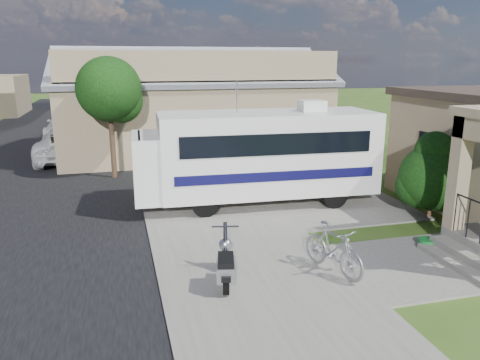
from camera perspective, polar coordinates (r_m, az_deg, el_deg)
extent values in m
plane|color=#254512|center=(10.86, 6.04, -9.70)|extent=(120.00, 120.00, 0.00)
cube|color=black|center=(20.11, -25.61, 0.31)|extent=(9.00, 80.00, 0.02)
cube|color=#65635B|center=(19.90, -6.96, 1.56)|extent=(4.00, 80.00, 0.06)
cube|color=#65635B|center=(15.30, 5.33, -2.34)|extent=(7.00, 6.00, 0.05)
cube|color=#65635B|center=(11.44, 22.29, -9.32)|extent=(4.00, 3.00, 0.05)
cube|color=black|center=(15.25, 22.09, 3.08)|extent=(0.04, 1.10, 1.20)
cube|color=#65635B|center=(11.60, 26.04, -8.67)|extent=(0.40, 2.16, 0.32)
cube|color=#65635B|center=(11.42, 24.64, -9.32)|extent=(0.35, 2.16, 0.16)
cube|color=#917E5C|center=(12.09, 25.14, 0.75)|extent=(0.35, 0.35, 2.70)
cube|color=#826F51|center=(23.66, -6.06, 7.98)|extent=(12.00, 8.00, 3.60)
cube|color=slate|center=(21.54, -5.37, 13.64)|extent=(12.50, 4.40, 1.78)
cube|color=slate|center=(25.49, -6.92, 13.71)|extent=(12.50, 4.40, 1.78)
cube|color=slate|center=(23.52, -6.26, 15.38)|extent=(12.50, 0.50, 0.22)
cube|color=#826F51|center=(19.67, -4.41, 13.59)|extent=(11.76, 0.20, 1.30)
cylinder|color=#312416|center=(18.45, -15.33, 5.03)|extent=(0.20, 0.20, 3.15)
sphere|color=black|center=(18.26, -15.71, 10.61)|extent=(2.40, 2.40, 2.40)
sphere|color=black|center=(18.49, -14.35, 9.34)|extent=(1.68, 1.68, 1.68)
cylinder|color=#312416|center=(28.37, -15.34, 8.30)|extent=(0.20, 0.20, 3.29)
sphere|color=black|center=(28.25, -15.60, 12.09)|extent=(2.40, 2.40, 2.40)
sphere|color=black|center=(28.47, -14.72, 11.21)|extent=(1.68, 1.68, 1.68)
cylinder|color=#312416|center=(37.35, -15.33, 9.44)|extent=(0.20, 0.20, 3.01)
sphere|color=black|center=(37.25, -15.51, 12.07)|extent=(2.40, 2.40, 2.40)
sphere|color=black|center=(37.47, -14.84, 11.46)|extent=(1.68, 1.68, 1.68)
cube|color=silver|center=(14.55, 3.30, 3.43)|extent=(6.72, 2.66, 2.46)
cube|color=silver|center=(14.09, -11.33, 1.63)|extent=(0.86, 2.28, 1.89)
cube|color=black|center=(13.98, -12.13, 3.67)|extent=(0.15, 2.01, 0.85)
cube|color=black|center=(13.34, 4.71, 4.34)|extent=(5.62, 0.28, 0.61)
cube|color=black|center=(15.61, 2.15, 5.85)|extent=(5.62, 0.28, 0.61)
cube|color=#0C0B37|center=(13.54, 4.62, 0.44)|extent=(5.95, 0.29, 0.28)
cube|color=#0C0B37|center=(15.78, 2.12, 2.49)|extent=(5.95, 0.29, 0.28)
cube|color=silver|center=(14.79, 8.75, 8.95)|extent=(0.79, 0.70, 0.33)
cylinder|color=#94949B|center=(14.10, -0.36, 10.09)|extent=(0.04, 0.04, 0.95)
cylinder|color=black|center=(13.44, -4.32, -2.92)|extent=(0.77, 0.30, 0.76)
cylinder|color=black|center=(15.42, -5.41, -0.66)|extent=(0.77, 0.30, 0.76)
cylinder|color=black|center=(14.50, 11.42, -1.87)|extent=(0.77, 0.30, 0.76)
cylinder|color=black|center=(16.35, 8.53, 0.11)|extent=(0.77, 0.30, 0.76)
cylinder|color=#312416|center=(14.51, 22.07, -2.87)|extent=(0.15, 0.15, 0.74)
sphere|color=black|center=(14.30, 22.39, 0.33)|extent=(1.86, 1.86, 1.86)
sphere|color=black|center=(14.66, 23.04, 2.09)|extent=(1.49, 1.49, 1.49)
sphere|color=black|center=(14.35, 20.95, -0.64)|extent=(1.30, 1.30, 1.30)
sphere|color=black|center=(14.29, 23.50, -1.33)|extent=(1.12, 1.12, 1.12)
sphere|color=black|center=(14.15, 22.67, 3.26)|extent=(1.12, 1.12, 1.12)
cylinder|color=black|center=(9.15, -1.72, -12.46)|extent=(0.22, 0.46, 0.45)
cylinder|color=black|center=(10.17, -1.78, -9.60)|extent=(0.22, 0.46, 0.45)
cube|color=#94949B|center=(9.59, -1.75, -10.75)|extent=(0.42, 0.61, 0.08)
cube|color=#94949B|center=(9.16, -1.73, -11.03)|extent=(0.46, 0.62, 0.31)
cube|color=black|center=(9.12, -1.75, -9.74)|extent=(0.43, 0.66, 0.12)
cube|color=black|center=(8.94, -1.72, -11.85)|extent=(0.22, 0.24, 0.10)
cylinder|color=black|center=(9.94, -1.80, -7.62)|extent=(0.16, 0.35, 0.85)
sphere|color=#94949B|center=(10.03, -1.80, -7.85)|extent=(0.29, 0.29, 0.29)
sphere|color=black|center=(10.11, -1.80, -7.67)|extent=(0.12, 0.12, 0.12)
cylinder|color=black|center=(9.73, -1.81, -5.69)|extent=(0.56, 0.16, 0.04)
cube|color=black|center=(10.12, -1.79, -8.97)|extent=(0.20, 0.31, 0.06)
imported|color=#94949B|center=(10.11, 11.28, -8.54)|extent=(0.99, 1.82, 1.05)
imported|color=silver|center=(22.65, -20.24, 4.20)|extent=(2.54, 5.41, 1.50)
imported|color=silver|center=(29.21, -20.09, 6.42)|extent=(2.50, 5.59, 1.59)
cylinder|color=#166F2B|center=(12.30, 21.84, -7.25)|extent=(0.42, 0.42, 0.19)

